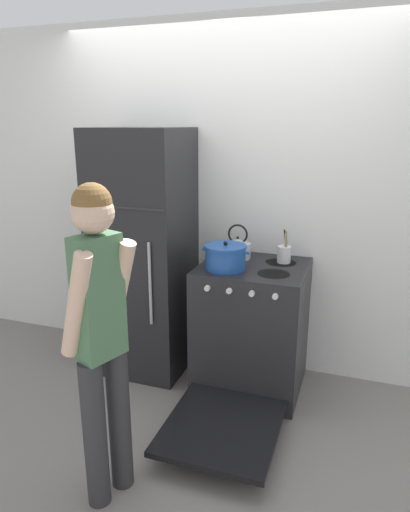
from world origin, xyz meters
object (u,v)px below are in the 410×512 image
object	(u,v)px
tea_kettle	(238,248)
utensil_jar	(284,254)
refrigerator	(144,254)
stove_range	(250,329)
dutch_oven_pot	(225,257)
person	(101,331)

from	to	relation	value
tea_kettle	utensil_jar	xyz separation A→B (m)	(0.33, 0.01, -0.01)
refrigerator	tea_kettle	bearing A→B (deg)	8.53
stove_range	refrigerator	bearing A→B (deg)	175.44
stove_range	utensil_jar	distance (m)	0.58
dutch_oven_pot	person	size ratio (longest dim) A/B	0.20
tea_kettle	utensil_jar	world-z (taller)	tea_kettle
dutch_oven_pot	tea_kettle	size ratio (longest dim) A/B	1.28
stove_range	dutch_oven_pot	distance (m)	0.57
person	refrigerator	bearing A→B (deg)	37.33
person	utensil_jar	bearing A→B (deg)	-4.76
refrigerator	dutch_oven_pot	xyz separation A→B (m)	(0.68, -0.16, 0.09)
dutch_oven_pot	utensil_jar	bearing A→B (deg)	38.36
utensil_jar	person	bearing A→B (deg)	-114.17
stove_range	tea_kettle	bearing A→B (deg)	131.15
refrigerator	tea_kettle	world-z (taller)	refrigerator
refrigerator	person	bearing A→B (deg)	-72.08
stove_range	tea_kettle	xyz separation A→B (m)	(-0.15, 0.17, 0.53)
refrigerator	tea_kettle	size ratio (longest dim) A/B	7.26
stove_range	dutch_oven_pot	bearing A→B (deg)	-149.67
dutch_oven_pot	tea_kettle	bearing A→B (deg)	87.29
tea_kettle	person	bearing A→B (deg)	-101.78
tea_kettle	utensil_jar	size ratio (longest dim) A/B	1.07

